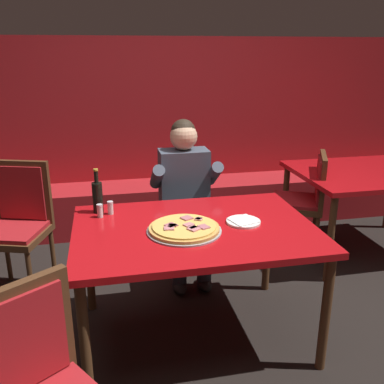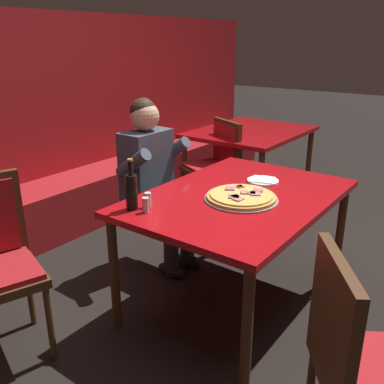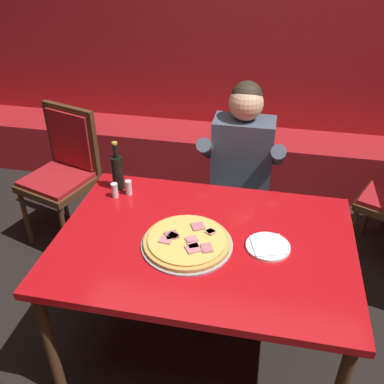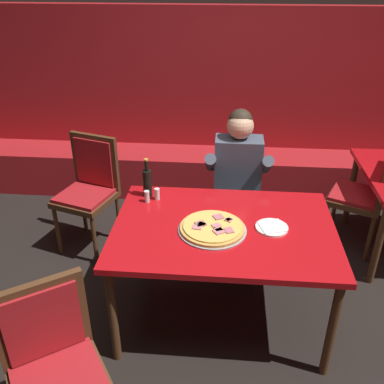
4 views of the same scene
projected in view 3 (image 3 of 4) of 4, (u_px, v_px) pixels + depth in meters
name	position (u px, v px, depth m)	size (l,w,h in m)	color
ground_plane	(202.00, 342.00, 2.48)	(24.00, 24.00, 0.00)	black
booth_wall_panel	(248.00, 70.00, 3.76)	(6.80, 0.16, 1.90)	#A3191E
booth_bench	(239.00, 158.00, 3.89)	(6.46, 0.48, 0.46)	#A3191E
main_dining_table	(204.00, 251.00, 2.11)	(1.43, 1.01, 0.77)	#4C2D19
pizza	(187.00, 242.00, 2.02)	(0.44, 0.44, 0.05)	#9E9EA3
plate_white_paper	(268.00, 246.00, 2.01)	(0.21, 0.21, 0.02)	white
beer_bottle	(118.00, 171.00, 2.40)	(0.07, 0.07, 0.29)	black
shaker_oregano	(115.00, 191.00, 2.36)	(0.04, 0.04, 0.09)	silver
shaker_parmesan	(129.00, 188.00, 2.39)	(0.04, 0.04, 0.09)	silver
diner_seated_blue_shirt	(240.00, 174.00, 2.72)	(0.53, 0.53, 1.27)	black
dining_chair_by_booth	(64.00, 166.00, 3.05)	(0.55, 0.55, 1.00)	#4C2D19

